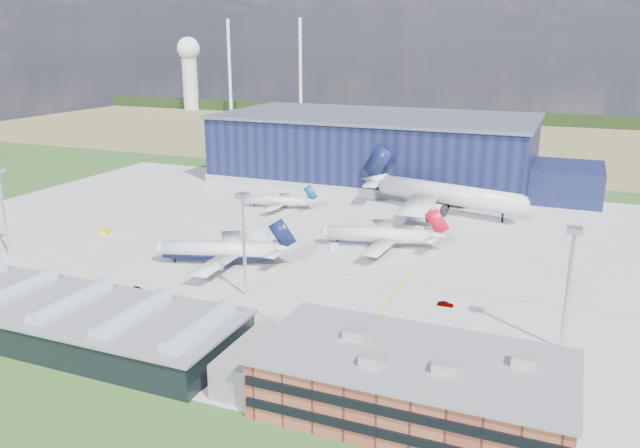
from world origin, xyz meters
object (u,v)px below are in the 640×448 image
(airstair, at_px, (197,315))
(car_b, at_px, (137,290))
(airliner_regional, at_px, (277,196))
(gse_tug_b, at_px, (272,333))
(light_mast_east, at_px, (570,269))
(airliner_navy, at_px, (218,242))
(light_mast_center, at_px, (244,228))
(gse_tug_a, at_px, (105,232))
(airliner_red, at_px, (378,227))
(light_mast_west, at_px, (2,198))
(gse_van_b, at_px, (339,231))
(gse_van_c, at_px, (402,356))
(hangar, at_px, (382,152))
(gse_van_a, at_px, (257,233))
(airliner_widebody, at_px, (448,183))
(gse_cart_a, at_px, (334,247))
(ops_building, at_px, (413,383))
(car_a, at_px, (445,304))

(airstair, xyz_separation_m, car_b, (-20.75, 7.84, -0.98))
(airliner_regional, xyz_separation_m, gse_tug_b, (40.33, -84.51, -3.61))
(light_mast_east, xyz_separation_m, airliner_navy, (-80.72, 14.85, -9.46))
(light_mast_center, bearing_deg, gse_tug_a, 157.91)
(airliner_red, xyz_separation_m, gse_tug_a, (-76.81, -18.16, -4.99))
(light_mast_west, relative_size, airliner_navy, 0.63)
(gse_van_b, height_order, airstair, airstair)
(airliner_navy, xyz_separation_m, gse_tug_b, (29.87, -30.32, -5.37))
(gse_van_c, bearing_deg, hangar, 42.21)
(airliner_navy, bearing_deg, gse_tug_b, 117.40)
(gse_tug_b, distance_m, gse_van_a, 63.11)
(airliner_widebody, height_order, gse_van_b, airliner_widebody)
(gse_van_c, height_order, car_b, gse_van_c)
(light_mast_east, xyz_separation_m, airliner_widebody, (-38.12, 85.00, -5.57))
(airliner_widebody, bearing_deg, gse_van_b, -109.52)
(gse_tug_a, distance_m, gse_cart_a, 67.56)
(ops_building, height_order, gse_van_c, ops_building)
(gse_van_a, height_order, car_a, gse_van_a)
(airliner_navy, distance_m, airstair, 33.97)
(ops_building, bearing_deg, airliner_red, 111.12)
(ops_building, bearing_deg, gse_cart_a, 119.97)
(ops_building, xyz_separation_m, light_mast_west, (-115.01, 30.00, 10.64))
(light_mast_west, xyz_separation_m, airliner_red, (87.03, 42.42, -9.70))
(light_mast_west, height_order, car_b, light_mast_west)
(hangar, distance_m, gse_van_c, 148.73)
(hangar, relative_size, light_mast_east, 6.30)
(light_mast_east, height_order, gse_van_c, light_mast_east)
(airliner_regional, height_order, gse_van_c, airliner_regional)
(gse_van_c, bearing_deg, airliner_red, 44.95)
(hangar, xyz_separation_m, gse_van_b, (10.16, -75.00, -10.46))
(airliner_navy, height_order, gse_tug_a, airliner_navy)
(airliner_widebody, bearing_deg, light_mast_west, -124.07)
(light_mast_west, bearing_deg, gse_tug_a, 67.15)
(airliner_navy, relative_size, car_a, 10.96)
(airliner_red, xyz_separation_m, gse_van_a, (-34.90, -3.50, -4.59))
(light_mast_east, distance_m, gse_tug_b, 55.19)
(ops_building, relative_size, airliner_regional, 1.78)
(airliner_regional, bearing_deg, gse_cart_a, 124.70)
(gse_tug_a, xyz_separation_m, gse_van_b, (62.75, 25.55, 0.41))
(gse_van_c, bearing_deg, airliner_regional, 61.55)
(airliner_widebody, xyz_separation_m, car_a, (14.95, -74.28, -9.29))
(car_b, bearing_deg, gse_tug_b, -101.79)
(airstair, bearing_deg, gse_van_b, 98.02)
(airliner_widebody, bearing_deg, gse_tug_b, -82.56)
(gse_tug_a, height_order, gse_van_b, gse_van_b)
(ops_building, xyz_separation_m, airliner_regional, (-71.19, 99.04, -0.58))
(airliner_regional, bearing_deg, ops_building, 115.14)
(airliner_regional, distance_m, gse_van_c, 107.55)
(gse_tug_a, distance_m, gse_tug_b, 83.92)
(gse_cart_a, bearing_deg, airstair, -116.11)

